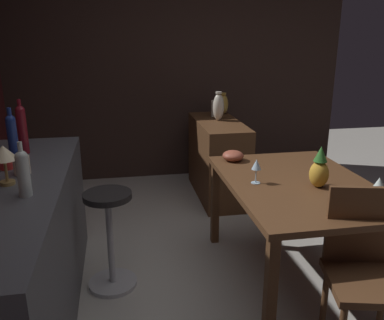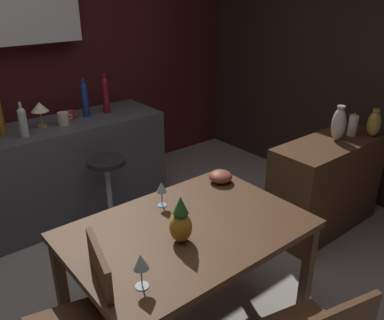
{
  "view_description": "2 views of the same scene",
  "coord_description": "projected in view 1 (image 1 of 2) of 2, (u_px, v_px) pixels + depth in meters",
  "views": [
    {
      "loc": [
        -2.3,
        0.81,
        1.68
      ],
      "look_at": [
        0.9,
        0.23,
        0.68
      ],
      "focal_mm": 38.09,
      "sensor_mm": 36.0,
      "label": 1
    },
    {
      "loc": [
        -1.13,
        -1.89,
        2.03
      ],
      "look_at": [
        0.58,
        0.21,
        0.83
      ],
      "focal_mm": 37.67,
      "sensor_mm": 36.0,
      "label": 2
    }
  ],
  "objects": [
    {
      "name": "wine_bottle_cobalt",
      "position": [
        12.0,
        137.0,
        2.57
      ],
      "size": [
        0.06,
        0.06,
        0.35
      ],
      "color": "navy",
      "rests_on": "kitchen_counter"
    },
    {
      "name": "vase_brass",
      "position": [
        223.0,
        104.0,
        4.57
      ],
      "size": [
        0.11,
        0.11,
        0.24
      ],
      "color": "#B78C38",
      "rests_on": "sideboard_cabinet"
    },
    {
      "name": "ground_plane",
      "position": [
        248.0,
        290.0,
        2.8
      ],
      "size": [
        9.0,
        9.0,
        0.0
      ],
      "primitive_type": "plane",
      "color": "#B7B2A8"
    },
    {
      "name": "wine_bottle_ruby",
      "position": [
        22.0,
        128.0,
        2.76
      ],
      "size": [
        0.06,
        0.06,
        0.37
      ],
      "color": "maroon",
      "rests_on": "kitchen_counter"
    },
    {
      "name": "wine_glass_right",
      "position": [
        256.0,
        165.0,
        2.66
      ],
      "size": [
        0.06,
        0.06,
        0.17
      ],
      "color": "silver",
      "rests_on": "dining_table"
    },
    {
      "name": "cup_red",
      "position": [
        6.0,
        163.0,
        2.47
      ],
      "size": [
        0.11,
        0.08,
        0.08
      ],
      "color": "red",
      "rests_on": "kitchen_counter"
    },
    {
      "name": "pineapple_centerpiece",
      "position": [
        319.0,
        170.0,
        2.6
      ],
      "size": [
        0.12,
        0.12,
        0.27
      ],
      "color": "gold",
      "rests_on": "dining_table"
    },
    {
      "name": "counter_lamp",
      "position": [
        4.0,
        155.0,
        2.17
      ],
      "size": [
        0.15,
        0.15,
        0.22
      ],
      "color": "#A58447",
      "rests_on": "kitchen_counter"
    },
    {
      "name": "dining_table",
      "position": [
        298.0,
        193.0,
        2.75
      ],
      "size": [
        1.36,
        0.94,
        0.74
      ],
      "color": "#56351E",
      "rests_on": "ground_plane"
    },
    {
      "name": "vase_ceramic_ivory",
      "position": [
        218.0,
        107.0,
        4.23
      ],
      "size": [
        0.12,
        0.12,
        0.3
      ],
      "color": "beige",
      "rests_on": "sideboard_cabinet"
    },
    {
      "name": "fruit_bowl",
      "position": [
        233.0,
        156.0,
        3.17
      ],
      "size": [
        0.17,
        0.17,
        0.08
      ],
      "primitive_type": "ellipsoid",
      "color": "#9E4C38",
      "rests_on": "dining_table"
    },
    {
      "name": "wall_side_right",
      "position": [
        160.0,
        69.0,
        4.76
      ],
      "size": [
        0.1,
        4.4,
        2.6
      ],
      "primitive_type": "cube",
      "color": "#33231E",
      "rests_on": "ground_plane"
    },
    {
      "name": "cup_cream",
      "position": [
        22.0,
        165.0,
        2.38
      ],
      "size": [
        0.13,
        0.09,
        0.11
      ],
      "color": "beige",
      "rests_on": "kitchen_counter"
    },
    {
      "name": "wine_glass_left",
      "position": [
        379.0,
        185.0,
        2.28
      ],
      "size": [
        0.08,
        0.08,
        0.18
      ],
      "color": "silver",
      "rests_on": "dining_table"
    },
    {
      "name": "sideboard_cabinet",
      "position": [
        218.0,
        159.0,
        4.35
      ],
      "size": [
        1.1,
        0.44,
        0.82
      ],
      "primitive_type": "cube",
      "color": "#56351E",
      "rests_on": "ground_plane"
    },
    {
      "name": "kitchen_counter",
      "position": [
        17.0,
        257.0,
        2.36
      ],
      "size": [
        2.1,
        0.6,
        0.9
      ],
      "primitive_type": "cube",
      "color": "#4C4C51",
      "rests_on": "ground_plane"
    },
    {
      "name": "wine_bottle_clear",
      "position": [
        23.0,
        171.0,
        2.03
      ],
      "size": [
        0.06,
        0.06,
        0.28
      ],
      "color": "silver",
      "rests_on": "kitchen_counter"
    },
    {
      "name": "pillar_candle_tall",
      "position": [
        215.0,
        108.0,
        4.45
      ],
      "size": [
        0.08,
        0.08,
        0.2
      ],
      "color": "white",
      "rests_on": "sideboard_cabinet"
    },
    {
      "name": "bar_stool",
      "position": [
        110.0,
        237.0,
        2.75
      ],
      "size": [
        0.34,
        0.34,
        0.69
      ],
      "color": "#262323",
      "rests_on": "ground_plane"
    },
    {
      "name": "chair_near_window",
      "position": [
        365.0,
        268.0,
        2.14
      ],
      "size": [
        0.48,
        0.48,
        0.92
      ],
      "color": "#56351E",
      "rests_on": "ground_plane"
    }
  ]
}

